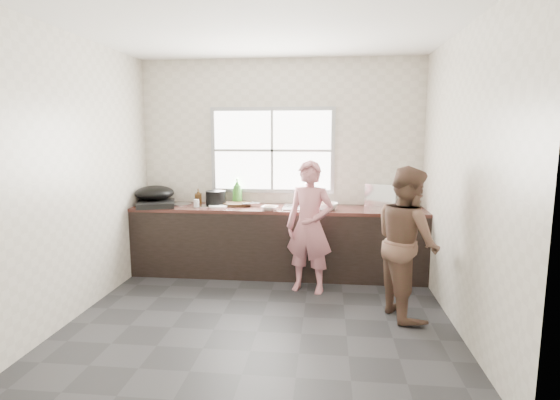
# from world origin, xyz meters

# --- Properties ---
(floor) EXTENTS (3.60, 3.20, 0.01)m
(floor) POSITION_xyz_m (0.00, 0.00, -0.01)
(floor) COLOR #252528
(floor) RESTS_ON ground
(ceiling) EXTENTS (3.60, 3.20, 0.01)m
(ceiling) POSITION_xyz_m (0.00, 0.00, 2.71)
(ceiling) COLOR silver
(ceiling) RESTS_ON wall_back
(wall_back) EXTENTS (3.60, 0.01, 2.70)m
(wall_back) POSITION_xyz_m (0.00, 1.60, 1.35)
(wall_back) COLOR beige
(wall_back) RESTS_ON ground
(wall_left) EXTENTS (0.01, 3.20, 2.70)m
(wall_left) POSITION_xyz_m (-1.80, 0.00, 1.35)
(wall_left) COLOR silver
(wall_left) RESTS_ON ground
(wall_right) EXTENTS (0.01, 3.20, 2.70)m
(wall_right) POSITION_xyz_m (1.80, 0.00, 1.35)
(wall_right) COLOR beige
(wall_right) RESTS_ON ground
(wall_front) EXTENTS (3.60, 0.01, 2.70)m
(wall_front) POSITION_xyz_m (0.00, -1.60, 1.35)
(wall_front) COLOR beige
(wall_front) RESTS_ON ground
(cabinet) EXTENTS (3.60, 0.62, 0.82)m
(cabinet) POSITION_xyz_m (0.00, 1.29, 0.41)
(cabinet) COLOR black
(cabinet) RESTS_ON floor
(countertop) EXTENTS (3.60, 0.64, 0.04)m
(countertop) POSITION_xyz_m (0.00, 1.29, 0.84)
(countertop) COLOR #381C17
(countertop) RESTS_ON cabinet
(sink) EXTENTS (0.55, 0.45, 0.02)m
(sink) POSITION_xyz_m (0.35, 1.29, 0.86)
(sink) COLOR silver
(sink) RESTS_ON countertop
(faucet) EXTENTS (0.02, 0.02, 0.30)m
(faucet) POSITION_xyz_m (0.35, 1.49, 1.01)
(faucet) COLOR silver
(faucet) RESTS_ON countertop
(window_frame) EXTENTS (1.60, 0.05, 1.10)m
(window_frame) POSITION_xyz_m (-0.10, 1.59, 1.55)
(window_frame) COLOR #9EA0A5
(window_frame) RESTS_ON wall_back
(window_glazing) EXTENTS (1.50, 0.01, 1.00)m
(window_glazing) POSITION_xyz_m (-0.10, 1.57, 1.55)
(window_glazing) COLOR white
(window_glazing) RESTS_ON window_frame
(woman) EXTENTS (0.58, 0.46, 1.38)m
(woman) POSITION_xyz_m (0.42, 0.74, 0.69)
(woman) COLOR #C4767E
(woman) RESTS_ON floor
(person_side) EXTENTS (0.73, 0.84, 1.47)m
(person_side) POSITION_xyz_m (1.39, 0.18, 0.73)
(person_side) COLOR brown
(person_side) RESTS_ON floor
(cutting_board) EXTENTS (0.39, 0.39, 0.04)m
(cutting_board) POSITION_xyz_m (-0.53, 1.38, 0.88)
(cutting_board) COLOR black
(cutting_board) RESTS_ON countertop
(cleaver) EXTENTS (0.24, 0.18, 0.01)m
(cleaver) POSITION_xyz_m (-0.34, 1.30, 0.90)
(cleaver) COLOR silver
(cleaver) RESTS_ON cutting_board
(bowl_mince) EXTENTS (0.24, 0.24, 0.05)m
(bowl_mince) POSITION_xyz_m (-0.07, 1.08, 0.88)
(bowl_mince) COLOR white
(bowl_mince) RESTS_ON countertop
(bowl_crabs) EXTENTS (0.25, 0.25, 0.07)m
(bowl_crabs) POSITION_xyz_m (0.61, 1.19, 0.89)
(bowl_crabs) COLOR white
(bowl_crabs) RESTS_ON countertop
(bowl_held) EXTENTS (0.20, 0.20, 0.06)m
(bowl_held) POSITION_xyz_m (0.37, 1.08, 0.89)
(bowl_held) COLOR silver
(bowl_held) RESTS_ON countertop
(black_pot) EXTENTS (0.29, 0.29, 0.18)m
(black_pot) POSITION_xyz_m (-0.80, 1.36, 0.95)
(black_pot) COLOR black
(black_pot) RESTS_ON countertop
(plate_food) EXTENTS (0.32, 0.32, 0.02)m
(plate_food) POSITION_xyz_m (-0.74, 1.23, 0.87)
(plate_food) COLOR white
(plate_food) RESTS_ON countertop
(bottle_green) EXTENTS (0.15, 0.15, 0.34)m
(bottle_green) POSITION_xyz_m (-0.55, 1.51, 1.03)
(bottle_green) COLOR #357A28
(bottle_green) RESTS_ON countertop
(bottle_brown_tall) EXTENTS (0.10, 0.10, 0.18)m
(bottle_brown_tall) POSITION_xyz_m (-1.06, 1.46, 0.95)
(bottle_brown_tall) COLOR #412910
(bottle_brown_tall) RESTS_ON countertop
(bottle_brown_short) EXTENTS (0.16, 0.16, 0.16)m
(bottle_brown_short) POSITION_xyz_m (-0.77, 1.52, 0.94)
(bottle_brown_short) COLOR #422A10
(bottle_brown_short) RESTS_ON countertop
(glass_jar) EXTENTS (0.09, 0.09, 0.10)m
(glass_jar) POSITION_xyz_m (-1.00, 1.19, 0.91)
(glass_jar) COLOR silver
(glass_jar) RESTS_ON countertop
(burner) EXTENTS (0.57, 0.57, 0.07)m
(burner) POSITION_xyz_m (-1.52, 1.17, 0.89)
(burner) COLOR black
(burner) RESTS_ON countertop
(wok) EXTENTS (0.61, 0.61, 0.19)m
(wok) POSITION_xyz_m (-1.59, 1.31, 1.01)
(wok) COLOR black
(wok) RESTS_ON burner
(dish_rack) EXTENTS (0.45, 0.38, 0.29)m
(dish_rack) POSITION_xyz_m (1.30, 1.52, 1.00)
(dish_rack) COLOR white
(dish_rack) RESTS_ON countertop
(pot_lid_left) EXTENTS (0.28, 0.28, 0.01)m
(pot_lid_left) POSITION_xyz_m (-1.26, 1.36, 0.87)
(pot_lid_left) COLOR #B2B4B9
(pot_lid_left) RESTS_ON countertop
(pot_lid_right) EXTENTS (0.26, 0.26, 0.01)m
(pot_lid_right) POSITION_xyz_m (-0.90, 1.24, 0.87)
(pot_lid_right) COLOR silver
(pot_lid_right) RESTS_ON countertop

